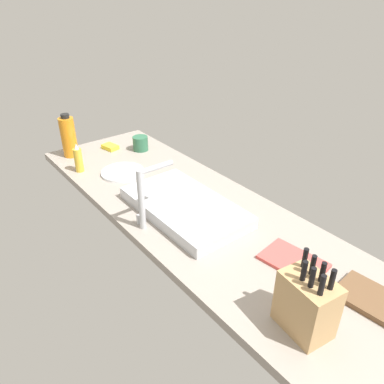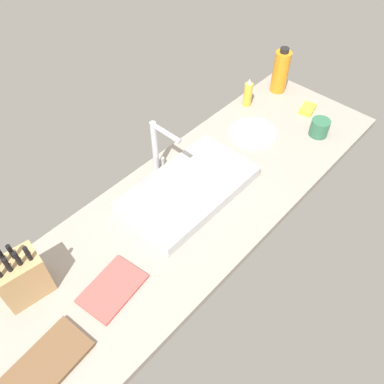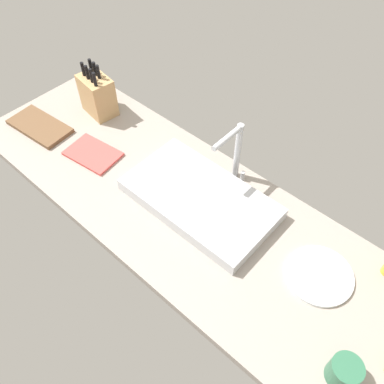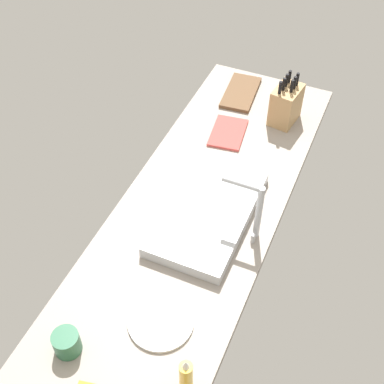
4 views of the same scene
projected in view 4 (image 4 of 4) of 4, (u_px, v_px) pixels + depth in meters
The scene contains 9 objects.
countertop_slab at pixel (197, 215), 202.81cm from camera, with size 192.21×60.23×3.50cm, color gray.
sink_basin at pixel (208, 213), 197.97cm from camera, with size 54.07×30.33×4.94cm, color #B7BABF.
faucet at pixel (254, 206), 183.34cm from camera, with size 5.50×15.48×24.93cm.
knife_block at pixel (286, 104), 232.46cm from camera, with size 15.99×12.25×23.26cm.
cutting_board at pixel (241, 92), 251.80cm from camera, with size 27.58×14.08×1.80cm, color brown.
soap_bottle at pixel (186, 375), 150.82cm from camera, with size 4.10×4.10×14.79cm.
dinner_plate at pixel (161, 322), 168.98cm from camera, with size 21.36×21.36×1.20cm, color white.
dish_towel at pixel (228, 133), 232.19cm from camera, with size 21.11×14.12×1.20cm, color #CC4C47.
coffee_mug at pixel (67, 343), 160.38cm from camera, with size 8.48×8.48×7.90cm, color #2D6647.
Camera 4 is at (121.73, 50.32, 156.22)cm, focal length 49.21 mm.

